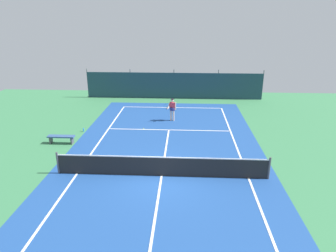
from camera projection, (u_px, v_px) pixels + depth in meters
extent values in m
plane|color=#387A4C|center=(162.00, 176.00, 14.76)|extent=(36.00, 36.00, 0.00)
cube|color=#1E478C|center=(162.00, 176.00, 14.76)|extent=(11.02, 26.60, 0.01)
cube|color=white|center=(172.00, 108.00, 25.97)|extent=(8.22, 0.10, 0.01)
cube|color=white|center=(77.00, 173.00, 14.97)|extent=(0.10, 23.80, 0.01)
cube|color=white|center=(249.00, 178.00, 14.54)|extent=(0.10, 23.80, 0.01)
cube|color=white|center=(169.00, 130.00, 20.79)|extent=(8.22, 0.10, 0.01)
cube|color=white|center=(162.00, 176.00, 14.76)|extent=(0.10, 12.80, 0.01)
cube|color=white|center=(172.00, 108.00, 25.83)|extent=(0.10, 0.30, 0.01)
cube|color=black|center=(162.00, 167.00, 14.60)|extent=(9.92, 0.03, 0.95)
cube|color=white|center=(162.00, 157.00, 14.44)|extent=(9.92, 0.04, 0.05)
cylinder|color=#47474C|center=(58.00, 163.00, 14.84)|extent=(0.10, 0.10, 1.10)
cylinder|color=#47474C|center=(269.00, 168.00, 14.31)|extent=(0.10, 0.10, 1.10)
cube|color=#1E3D4C|center=(174.00, 86.00, 28.59)|extent=(16.22, 0.06, 2.40)
cylinder|color=#595B60|center=(88.00, 83.00, 29.02)|extent=(0.08, 0.08, 2.70)
cylinder|color=#595B60|center=(131.00, 84.00, 28.81)|extent=(0.08, 0.08, 2.70)
cylinder|color=#595B60|center=(174.00, 84.00, 28.59)|extent=(0.08, 0.08, 2.70)
cylinder|color=#595B60|center=(218.00, 84.00, 28.38)|extent=(0.08, 0.08, 2.70)
cylinder|color=#595B60|center=(263.00, 85.00, 28.16)|extent=(0.08, 0.08, 2.70)
cube|color=#234C1E|center=(174.00, 91.00, 29.37)|extent=(14.60, 0.70, 1.10)
cylinder|color=beige|center=(174.00, 115.00, 22.56)|extent=(0.12, 0.12, 0.82)
cylinder|color=beige|center=(171.00, 115.00, 22.62)|extent=(0.12, 0.12, 0.82)
cylinder|color=navy|center=(172.00, 109.00, 22.43)|extent=(0.40, 0.40, 0.22)
cube|color=#D1384C|center=(172.00, 106.00, 22.36)|extent=(0.40, 0.29, 0.56)
sphere|color=beige|center=(172.00, 100.00, 22.22)|extent=(0.22, 0.22, 0.22)
cylinder|color=black|center=(172.00, 99.00, 22.19)|extent=(0.23, 0.23, 0.04)
cylinder|color=beige|center=(175.00, 106.00, 22.28)|extent=(0.09, 0.09, 0.58)
cylinder|color=beige|center=(169.00, 106.00, 22.32)|extent=(0.24, 0.53, 0.41)
cylinder|color=black|center=(167.00, 108.00, 22.11)|extent=(0.11, 0.27, 0.13)
torus|color=teal|center=(167.00, 105.00, 22.04)|extent=(0.33, 0.21, 0.29)
sphere|color=#CCDB33|center=(144.00, 129.00, 20.91)|extent=(0.07, 0.07, 0.07)
cube|color=silver|center=(160.00, 84.00, 31.94)|extent=(1.89, 4.24, 0.80)
cube|color=#2D333D|center=(160.00, 77.00, 31.71)|extent=(1.57, 1.92, 0.56)
cylinder|color=black|center=(168.00, 90.00, 30.81)|extent=(0.23, 0.64, 0.64)
cylinder|color=black|center=(150.00, 90.00, 30.87)|extent=(0.23, 0.64, 0.64)
cylinder|color=black|center=(169.00, 85.00, 33.27)|extent=(0.23, 0.64, 0.64)
cylinder|color=black|center=(152.00, 85.00, 33.33)|extent=(0.23, 0.64, 0.64)
cube|color=#335184|center=(61.00, 136.00, 18.43)|extent=(1.60, 0.40, 0.08)
cube|color=#4C4C51|center=(51.00, 140.00, 18.54)|extent=(0.08, 0.36, 0.45)
cube|color=#4C4C51|center=(72.00, 140.00, 18.47)|extent=(0.08, 0.36, 0.45)
cylinder|color=#338CD8|center=(83.00, 130.00, 20.46)|extent=(0.08, 0.08, 0.24)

